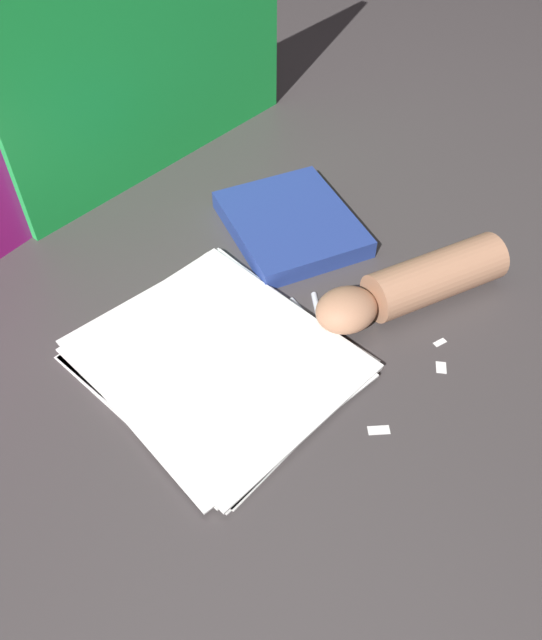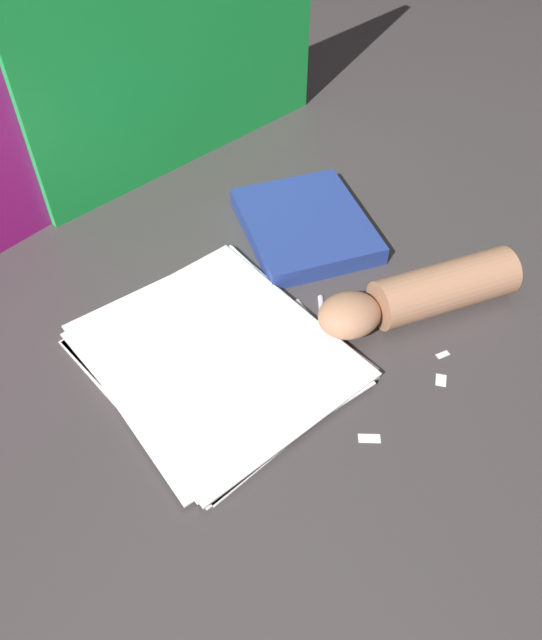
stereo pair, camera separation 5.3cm
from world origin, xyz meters
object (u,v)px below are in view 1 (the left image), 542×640
object	(u,v)px
scissors	(324,335)
paper_stack	(216,358)
book_closed	(291,224)
hand_forearm	(414,284)

from	to	relation	value
scissors	paper_stack	bearing A→B (deg)	148.99
paper_stack	book_closed	size ratio (longest dim) A/B	1.27
paper_stack	scissors	size ratio (longest dim) A/B	2.71
paper_stack	book_closed	bearing A→B (deg)	21.83
scissors	book_closed	bearing A→B (deg)	53.41
paper_stack	hand_forearm	bearing A→B (deg)	-25.13
book_closed	hand_forearm	xyz separation A→B (m)	(-0.00, -0.25, 0.02)
paper_stack	hand_forearm	size ratio (longest dim) A/B	1.17
book_closed	hand_forearm	distance (m)	0.25
paper_stack	hand_forearm	world-z (taller)	hand_forearm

